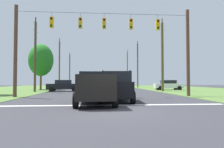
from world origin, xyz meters
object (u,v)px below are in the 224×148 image
(distant_car_crossing_white, at_px, (168,85))
(distant_car_far_parked, at_px, (64,85))
(suv_black, at_px, (116,86))
(utility_pole_near_left, at_px, (127,68))
(utility_pole_far_left, at_px, (35,55))
(utility_pole_mid_right, at_px, (162,55))
(utility_pole_far_right, at_px, (138,64))
(overhead_signal_span, at_px, (105,46))
(tree_roadside_right, at_px, (41,60))
(distant_car_oncoming, at_px, (102,86))
(utility_pole_distant_right, at_px, (59,63))
(pickup_truck, at_px, (95,88))
(utility_pole_distant_left, at_px, (70,70))

(distant_car_crossing_white, bearing_deg, distant_car_far_parked, -168.99)
(suv_black, xyz_separation_m, utility_pole_near_left, (7.99, 46.07, 4.15))
(utility_pole_near_left, bearing_deg, utility_pole_far_left, -116.69)
(utility_pole_mid_right, distance_m, utility_pole_far_right, 16.22)
(distant_car_crossing_white, distance_m, utility_pole_far_right, 13.10)
(overhead_signal_span, xyz_separation_m, suv_black, (0.57, -3.99, -3.45))
(utility_pole_far_right, relative_size, tree_roadside_right, 1.36)
(utility_pole_near_left, bearing_deg, suv_black, -99.83)
(overhead_signal_span, xyz_separation_m, distant_car_oncoming, (-0.16, 4.29, -3.72))
(distant_car_crossing_white, height_order, utility_pole_far_left, utility_pole_far_left)
(overhead_signal_span, bearing_deg, utility_pole_distant_right, 108.70)
(distant_car_far_parked, bearing_deg, overhead_signal_span, -62.38)
(suv_black, relative_size, utility_pole_distant_right, 0.47)
(suv_black, distance_m, utility_pole_near_left, 46.94)
(distant_car_oncoming, height_order, utility_pole_far_right, utility_pole_far_right)
(pickup_truck, relative_size, distant_car_oncoming, 1.24)
(utility_pole_near_left, relative_size, utility_pole_distant_right, 1.05)
(utility_pole_mid_right, xyz_separation_m, utility_pole_distant_left, (-16.44, 32.59, -0.14))
(pickup_truck, height_order, distant_car_far_parked, pickup_truck)
(distant_car_crossing_white, bearing_deg, utility_pole_distant_right, 147.69)
(distant_car_crossing_white, bearing_deg, utility_pole_near_left, 93.49)
(utility_pole_far_left, xyz_separation_m, tree_roadside_right, (-1.15, 7.07, 0.02))
(pickup_truck, xyz_separation_m, suv_black, (1.41, 1.45, 0.09))
(utility_pole_far_right, distance_m, tree_roadside_right, 20.06)
(tree_roadside_right, bearing_deg, utility_pole_distant_right, 81.95)
(utility_pole_mid_right, xyz_separation_m, utility_pole_near_left, (0.45, 33.41, 0.39))
(pickup_truck, xyz_separation_m, tree_roadside_right, (-8.73, 20.83, 3.77))
(suv_black, height_order, utility_pole_near_left, utility_pole_near_left)
(utility_pole_far_right, height_order, utility_pole_distant_left, utility_pole_far_right)
(distant_car_far_parked, bearing_deg, utility_pole_distant_right, 102.26)
(distant_car_oncoming, bearing_deg, utility_pole_near_left, 77.01)
(utility_pole_far_left, relative_size, utility_pole_distant_left, 0.98)
(utility_pole_near_left, bearing_deg, pickup_truck, -101.18)
(tree_roadside_right, bearing_deg, distant_car_far_parked, -51.70)
(utility_pole_far_right, bearing_deg, tree_roadside_right, -151.70)
(overhead_signal_span, bearing_deg, utility_pole_near_left, 78.51)
(utility_pole_near_left, bearing_deg, utility_pole_distant_right, -133.70)
(distant_car_far_parked, xyz_separation_m, utility_pole_distant_right, (-3.21, 14.78, 4.30))
(pickup_truck, distance_m, distant_car_far_parked, 15.71)
(distant_car_crossing_white, relative_size, distant_car_oncoming, 1.00)
(suv_black, bearing_deg, distant_car_oncoming, 95.07)
(distant_car_crossing_white, relative_size, utility_pole_mid_right, 0.45)
(pickup_truck, distance_m, distant_car_oncoming, 9.76)
(distant_car_far_parked, distance_m, utility_pole_mid_right, 13.81)
(suv_black, xyz_separation_m, utility_pole_far_left, (-8.99, 12.31, 3.66))
(utility_pole_distant_left, bearing_deg, utility_pole_distant_right, -89.80)
(utility_pole_mid_right, relative_size, tree_roadside_right, 1.34)
(utility_pole_near_left, distance_m, tree_roadside_right, 32.27)
(utility_pole_mid_right, height_order, utility_pole_far_right, utility_pole_far_right)
(utility_pole_far_right, relative_size, utility_pole_near_left, 0.92)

